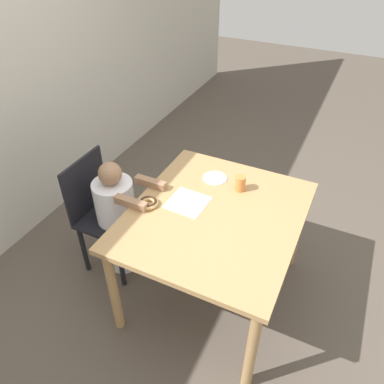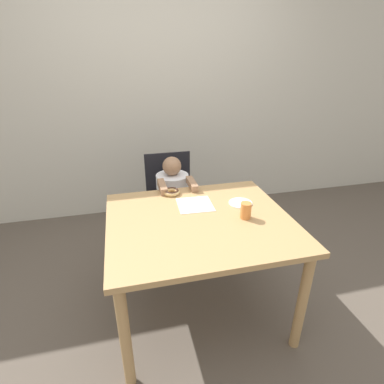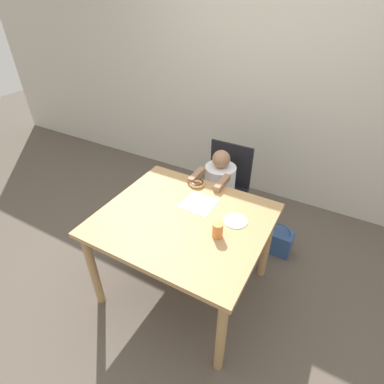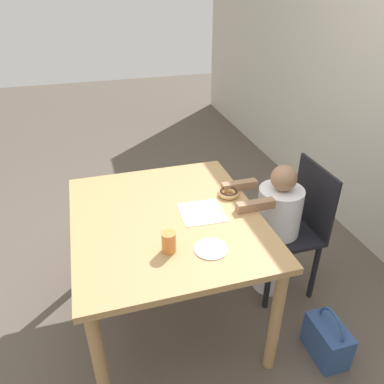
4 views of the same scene
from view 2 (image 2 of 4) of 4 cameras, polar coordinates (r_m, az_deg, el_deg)
ground_plane at (r=2.32m, az=1.28°, el=-21.06°), size 12.00×12.00×0.00m
wall_back at (r=3.27m, az=-6.27°, el=17.43°), size 8.00×0.05×2.50m
dining_table at (r=1.91m, az=1.46°, el=-7.58°), size 1.13×0.99×0.74m
chair at (r=2.69m, az=-4.04°, el=-1.76°), size 0.41×0.39×0.88m
child_figure at (r=2.60m, az=-3.59°, el=-3.15°), size 0.28×0.47×0.91m
donut at (r=2.18m, az=-3.93°, el=0.06°), size 0.12×0.12×0.04m
napkin at (r=2.03m, az=0.57°, el=-2.41°), size 0.24×0.24×0.00m
handbag at (r=2.95m, az=7.63°, el=-6.98°), size 0.26×0.16×0.33m
cup at (r=1.88m, az=10.20°, el=-3.49°), size 0.07×0.07×0.10m
plate at (r=2.08m, az=9.22°, el=-2.07°), size 0.16×0.16×0.01m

